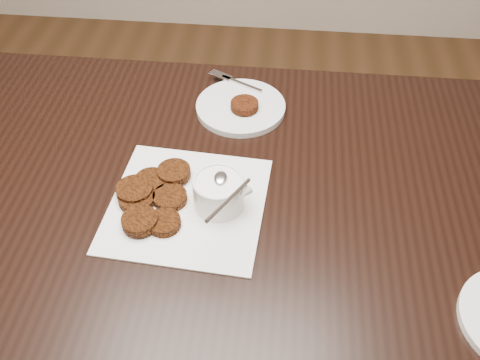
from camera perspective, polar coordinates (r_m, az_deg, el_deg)
name	(u,v)px	position (r m, az deg, el deg)	size (l,w,h in m)	color
table	(215,302)	(1.27, -2.75, -13.21)	(1.34, 0.86, 0.75)	black
napkin	(187,204)	(0.95, -5.80, -2.68)	(0.28, 0.28, 0.00)	white
sauce_ramekin	(218,180)	(0.90, -2.44, 0.03)	(0.12, 0.12, 0.13)	white
patty_cluster	(151,195)	(0.96, -9.72, -1.66)	(0.21, 0.21, 0.02)	#5D2A0C
plate_with_patty	(241,104)	(1.15, 0.07, 8.28)	(0.20, 0.20, 0.03)	silver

